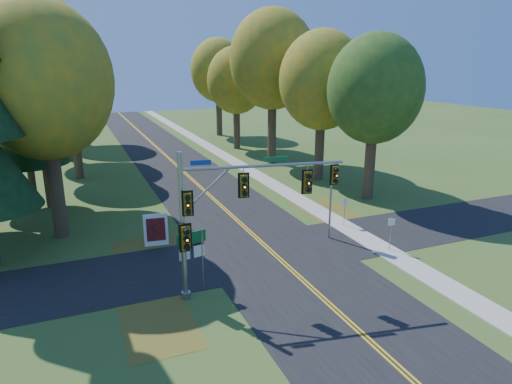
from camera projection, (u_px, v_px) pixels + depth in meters
name	position (u px, v px, depth m)	size (l,w,h in m)	color
ground	(286.00, 265.00, 24.66)	(160.00, 160.00, 0.00)	#35531D
road_main	(286.00, 265.00, 24.66)	(8.00, 160.00, 0.02)	black
road_cross	(271.00, 251.00, 26.43)	(60.00, 6.00, 0.02)	black
centerline_left	(285.00, 265.00, 24.62)	(0.10, 160.00, 0.01)	gold
centerline_right	(288.00, 265.00, 24.69)	(0.10, 160.00, 0.01)	gold
sidewalk_east	(381.00, 248.00, 26.92)	(1.60, 160.00, 0.06)	#9E998E
leaf_patch_w_near	(152.00, 256.00, 25.82)	(4.00, 6.00, 0.00)	brown
leaf_patch_e	(335.00, 216.00, 32.47)	(3.50, 8.00, 0.00)	brown
leaf_patch_w_far	(158.00, 323.00, 19.25)	(3.00, 5.00, 0.00)	brown
tree_w_a	(44.00, 82.00, 26.25)	(8.00, 8.00, 14.15)	#38281C
tree_e_a	(375.00, 90.00, 34.30)	(7.20, 7.20, 12.73)	#38281C
tree_w_b	(36.00, 65.00, 31.91)	(8.60, 8.60, 15.38)	#38281C
tree_e_b	(322.00, 81.00, 40.01)	(7.60, 7.60, 13.33)	#38281C
tree_w_c	(71.00, 92.00, 40.65)	(6.80, 6.80, 11.91)	#38281C
tree_e_c	(273.00, 60.00, 46.32)	(8.80, 8.80, 15.79)	#38281C
tree_w_d	(61.00, 69.00, 47.65)	(8.20, 8.20, 14.56)	#38281C
tree_e_d	(237.00, 81.00, 54.92)	(7.00, 7.00, 12.32)	#38281C
tree_w_e	(71.00, 65.00, 57.68)	(8.40, 8.40, 14.97)	#38281C
tree_e_e	(218.00, 71.00, 64.59)	(7.80, 7.80, 13.74)	#38281C
pine_c	(17.00, 75.00, 31.38)	(5.60, 5.60, 20.56)	#38281C
traffic_mast	(224.00, 205.00, 20.41)	(7.55, 1.60, 6.94)	gray
east_signal_pole	(333.00, 183.00, 27.27)	(0.55, 0.64, 4.76)	#999CA2
ped_signal_pole	(186.00, 244.00, 20.42)	(0.59, 0.68, 3.74)	#999BA1
route_sign_cluster	(192.00, 249.00, 21.23)	(1.45, 0.31, 3.15)	gray
info_kiosk	(156.00, 230.00, 27.08)	(1.43, 0.36, 1.96)	silver
reg_sign_e_north	(345.00, 207.00, 30.13)	(0.38, 0.06, 1.96)	gray
reg_sign_e_south	(391.00, 228.00, 26.22)	(0.38, 0.16, 2.04)	gray
reg_sign_w	(188.00, 236.00, 24.91)	(0.40, 0.08, 2.10)	gray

